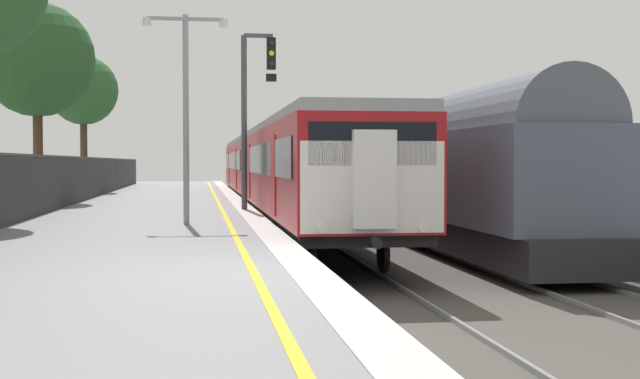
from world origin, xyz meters
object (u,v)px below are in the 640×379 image
at_px(platform_lamp_mid, 186,99).
at_px(background_tree_centre, 84,93).
at_px(freight_train_adjacent_track, 405,166).
at_px(background_tree_left, 38,62).
at_px(commuter_train_at_platform, 276,167).
at_px(signal_gantry, 252,101).

distance_m(platform_lamp_mid, background_tree_centre, 24.07).
height_order(freight_train_adjacent_track, background_tree_left, background_tree_left).
xyz_separation_m(commuter_train_at_platform, background_tree_centre, (-8.87, 9.12, 3.72)).
height_order(commuter_train_at_platform, signal_gantry, signal_gantry).
xyz_separation_m(signal_gantry, background_tree_left, (-7.63, 6.53, 1.83)).
xyz_separation_m(background_tree_left, background_tree_centre, (0.25, 10.89, -0.25)).
xyz_separation_m(commuter_train_at_platform, signal_gantry, (-1.49, -8.30, 2.14)).
bearing_deg(background_tree_left, signal_gantry, -40.54).
height_order(signal_gantry, background_tree_centre, background_tree_centre).
distance_m(commuter_train_at_platform, freight_train_adjacent_track, 7.17).
relative_size(background_tree_left, background_tree_centre, 1.09).
bearing_deg(background_tree_centre, signal_gantry, -67.04).
height_order(commuter_train_at_platform, freight_train_adjacent_track, freight_train_adjacent_track).
xyz_separation_m(freight_train_adjacent_track, signal_gantry, (-5.49, -2.35, 2.04)).
xyz_separation_m(signal_gantry, background_tree_centre, (-7.38, 17.42, 1.58)).
height_order(platform_lamp_mid, background_tree_left, background_tree_left).
height_order(signal_gantry, background_tree_left, background_tree_left).
xyz_separation_m(commuter_train_at_platform, background_tree_left, (-9.12, -1.77, 3.97)).
height_order(platform_lamp_mid, background_tree_centre, background_tree_centre).
height_order(commuter_train_at_platform, background_tree_left, background_tree_left).
bearing_deg(background_tree_left, freight_train_adjacent_track, -17.66).
distance_m(freight_train_adjacent_track, background_tree_centre, 20.15).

